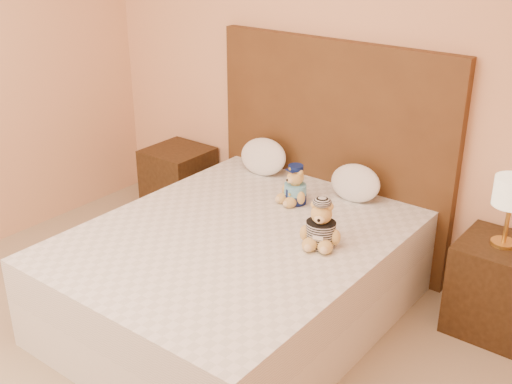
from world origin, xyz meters
TOP-DOWN VIEW (x-y plane):
  - room_walls at (0.00, 0.46)m, footprint 4.04×4.52m
  - bed at (0.00, 1.20)m, footprint 1.60×2.00m
  - headboard at (0.00, 2.21)m, footprint 1.75×0.08m
  - nightstand_left at (-1.25, 2.00)m, footprint 0.45×0.45m
  - nightstand_right at (1.25, 2.00)m, footprint 0.45×0.45m
  - lamp at (1.25, 2.00)m, footprint 0.20×0.20m
  - teddy_police at (0.02, 1.75)m, footprint 0.27×0.26m
  - teddy_prisoner at (0.45, 1.37)m, footprint 0.30×0.30m
  - pillow_left at (-0.44, 2.03)m, footprint 0.37×0.24m
  - pillow_right at (0.29, 2.03)m, footprint 0.34×0.22m

SIDE VIEW (x-z plane):
  - nightstand_left at x=-1.25m, z-range 0.00..0.55m
  - nightstand_right at x=1.25m, z-range 0.00..0.55m
  - bed at x=0.00m, z-range 0.00..0.55m
  - pillow_right at x=0.29m, z-range 0.55..0.79m
  - teddy_police at x=0.02m, z-range 0.55..0.80m
  - pillow_left at x=-0.44m, z-range 0.55..0.81m
  - teddy_prisoner at x=0.45m, z-range 0.55..0.82m
  - headboard at x=0.00m, z-range 0.00..1.50m
  - lamp at x=1.25m, z-range 0.65..1.05m
  - room_walls at x=0.00m, z-range 0.45..3.17m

